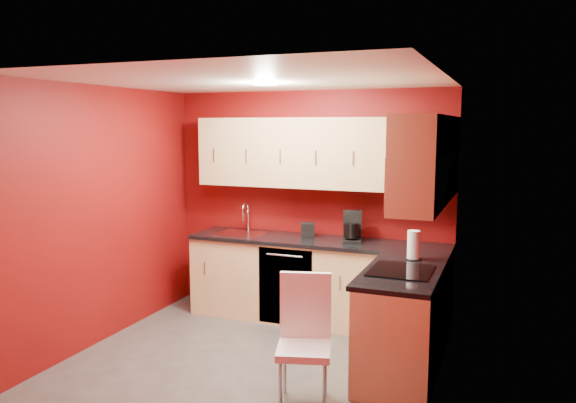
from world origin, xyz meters
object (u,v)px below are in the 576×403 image
Objects in this scene: napkin_holder at (308,230)px; dining_chair at (304,342)px; coffee_maker at (352,227)px; sink at (242,230)px; paper_towel at (414,245)px; microwave at (418,182)px.

napkin_holder reaches higher than dining_chair.
dining_chair is at bearing -100.16° from coffee_maker.
coffee_maker is (1.29, -0.01, 0.13)m from sink.
sink is at bearing 165.93° from coffee_maker.
napkin_holder is 2.01m from dining_chair.
napkin_holder is at bearing 153.80° from paper_towel.
napkin_holder is at bearing 92.67° from dining_chair.
microwave is at bearing -64.83° from coffee_maker.
microwave is 1.83m from napkin_holder.
dining_chair is at bearing -71.15° from napkin_holder.
dining_chair is at bearing -131.75° from microwave.
microwave is 1.46× the size of sink.
paper_towel is 1.48m from dining_chair.
napkin_holder is at bearing 4.95° from sink.
paper_towel is at bearing 47.84° from dining_chair.
paper_towel is at bearing -15.11° from sink.
coffee_maker is 0.33× the size of dining_chair.
coffee_maker is at bearing -0.28° from sink.
dining_chair is (-0.69, -0.78, -1.17)m from microwave.
paper_towel is at bearing -50.53° from coffee_maker.
microwave reaches higher than sink.
dining_chair is (-0.60, -1.24, -0.55)m from paper_towel.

